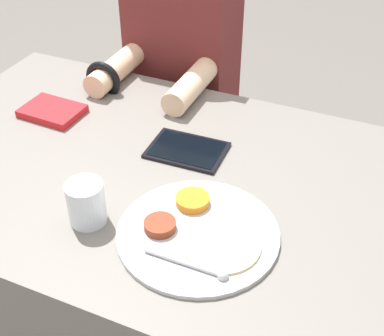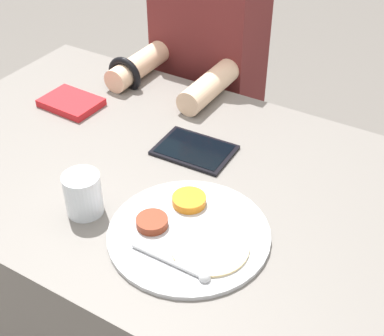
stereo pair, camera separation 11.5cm
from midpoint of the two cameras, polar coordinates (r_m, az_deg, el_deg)
name	(u,v)px [view 1 (the left image)]	position (r m, az deg, el deg)	size (l,w,h in m)	color
dining_table	(149,268)	(1.50, -6.86, -10.63)	(1.22, 0.81, 0.70)	slate
thali_tray	(198,232)	(1.07, -2.44, -7.02)	(0.33, 0.33, 0.03)	#B7BABF
red_notebook	(52,112)	(1.50, -16.82, 5.71)	(0.16, 0.12, 0.02)	silver
tablet_device	(187,150)	(1.30, -3.07, 1.84)	(0.19, 0.14, 0.01)	black
person_diner	(182,94)	(1.79, -2.87, 7.88)	(0.34, 0.44, 1.19)	black
drinking_glass	(86,203)	(1.11, -14.15, -3.75)	(0.08, 0.08, 0.09)	silver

